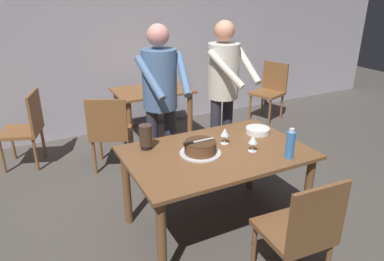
{
  "coord_description": "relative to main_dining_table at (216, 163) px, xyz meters",
  "views": [
    {
      "loc": [
        -1.37,
        -2.25,
        2.01
      ],
      "look_at": [
        -0.14,
        0.17,
        0.9
      ],
      "focal_mm": 32.91,
      "sensor_mm": 36.0,
      "label": 1
    }
  ],
  "objects": [
    {
      "name": "background_chair_0",
      "position": [
        -1.37,
        2.05,
        -0.15
      ],
      "size": [
        0.56,
        0.56,
        0.9
      ],
      "color": "brown",
      "rests_on": "ground_plane"
    },
    {
      "name": "wine_glass_far",
      "position": [
        0.14,
        0.1,
        0.21
      ],
      "size": [
        0.08,
        0.08,
        0.14
      ],
      "color": "silver",
      "rests_on": "main_dining_table"
    },
    {
      "name": "back_wall",
      "position": [
        0.0,
        2.75,
        0.71
      ],
      "size": [
        10.0,
        0.12,
        2.7
      ],
      "primitive_type": "cube",
      "color": "#ADA8B2",
      "rests_on": "ground_plane"
    },
    {
      "name": "person_cutting_cake",
      "position": [
        -0.21,
        0.69,
        0.43
      ],
      "size": [
        0.47,
        0.55,
        1.72
      ],
      "color": "#2D2D38",
      "rests_on": "ground_plane"
    },
    {
      "name": "background_chair_2",
      "position": [
        -0.53,
        1.48,
        -0.15
      ],
      "size": [
        0.58,
        0.58,
        0.9
      ],
      "color": "brown",
      "rests_on": "ground_plane"
    },
    {
      "name": "cake_knife",
      "position": [
        -0.21,
        0.02,
        0.22
      ],
      "size": [
        0.27,
        0.03,
        0.02
      ],
      "color": "silver",
      "rests_on": "cake_on_platter"
    },
    {
      "name": "main_dining_table",
      "position": [
        0.0,
        0.0,
        0.0
      ],
      "size": [
        1.49,
        0.97,
        0.75
      ],
      "color": "brown",
      "rests_on": "ground_plane"
    },
    {
      "name": "wine_glass_near",
      "position": [
        0.26,
        -0.13,
        0.21
      ],
      "size": [
        0.08,
        0.08,
        0.14
      ],
      "color": "silver",
      "rests_on": "main_dining_table"
    },
    {
      "name": "background_table",
      "position": [
        0.22,
        2.05,
        -0.07
      ],
      "size": [
        1.0,
        0.7,
        0.74
      ],
      "color": "brown",
      "rests_on": "ground_plane"
    },
    {
      "name": "hurricane_lamp",
      "position": [
        -0.5,
        0.32,
        0.21
      ],
      "size": [
        0.11,
        0.11,
        0.21
      ],
      "color": "black",
      "rests_on": "main_dining_table"
    },
    {
      "name": "plate_stack",
      "position": [
        0.54,
        0.17,
        0.13
      ],
      "size": [
        0.22,
        0.22,
        0.05
      ],
      "color": "white",
      "rests_on": "main_dining_table"
    },
    {
      "name": "chair_near_side",
      "position": [
        0.16,
        -0.86,
        -0.15
      ],
      "size": [
        0.47,
        0.47,
        0.9
      ],
      "color": "brown",
      "rests_on": "ground_plane"
    },
    {
      "name": "cake_on_platter",
      "position": [
        -0.14,
        0.02,
        0.16
      ],
      "size": [
        0.34,
        0.34,
        0.11
      ],
      "color": "silver",
      "rests_on": "main_dining_table"
    },
    {
      "name": "ground_plane",
      "position": [
        0.0,
        0.0,
        -0.64
      ],
      "size": [
        14.0,
        14.0,
        0.0
      ],
      "primitive_type": "plane",
      "color": "#4C4742"
    },
    {
      "name": "person_standing_beside",
      "position": [
        0.5,
        0.72,
        0.43
      ],
      "size": [
        0.47,
        0.58,
        1.72
      ],
      "color": "#2D2D38",
      "rests_on": "ground_plane"
    },
    {
      "name": "background_chair_1",
      "position": [
        2.23,
        2.07,
        -0.15
      ],
      "size": [
        0.56,
        0.56,
        0.9
      ],
      "color": "brown",
      "rests_on": "ground_plane"
    },
    {
      "name": "water_bottle",
      "position": [
        0.45,
        -0.36,
        0.22
      ],
      "size": [
        0.07,
        0.07,
        0.25
      ],
      "color": "#387AC6",
      "rests_on": "main_dining_table"
    }
  ]
}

